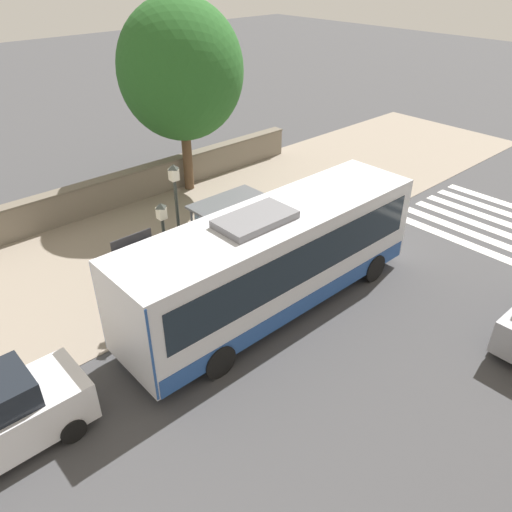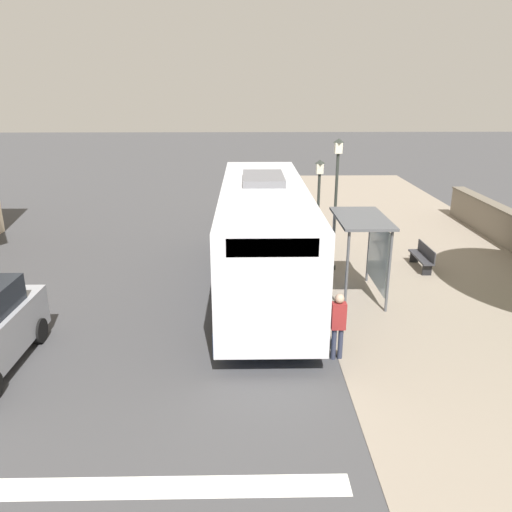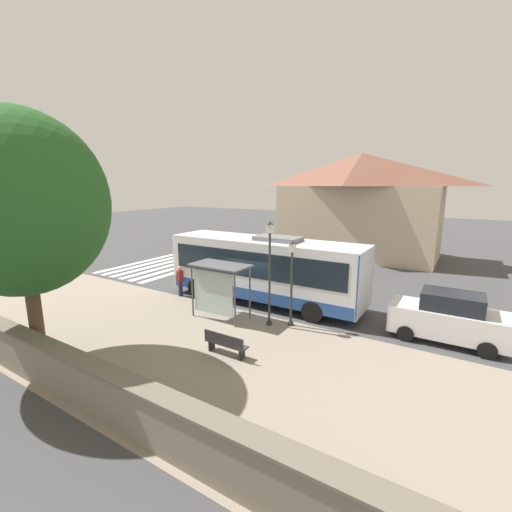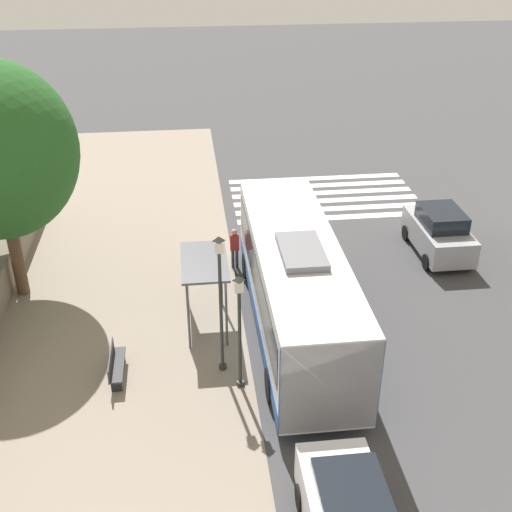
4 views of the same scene
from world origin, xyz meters
name	(u,v)px [view 2 (image 2 of 4)]	position (x,y,z in m)	size (l,w,h in m)	color
ground_plane	(315,291)	(0.00, 0.00, 0.00)	(120.00, 120.00, 0.00)	#424244
sidewalk_plaza	(453,289)	(-4.50, 0.00, 0.01)	(9.00, 44.00, 0.02)	gray
bus	(264,234)	(1.65, -0.22, 1.86)	(2.73, 10.47, 3.59)	silver
bus_shelter	(365,232)	(-1.40, 0.43, 2.07)	(1.50, 2.73, 2.56)	#515459
pedestrian	(338,321)	(0.04, 4.27, 1.00)	(0.34, 0.23, 1.70)	#2D3347
bench	(423,256)	(-4.13, -1.95, 0.48)	(0.40, 1.72, 0.88)	#333338
street_lamp_near	(318,203)	(-0.41, -2.78, 2.28)	(0.28, 0.28, 3.82)	#2D332D
street_lamp_far	(336,195)	(-0.88, -1.95, 2.74)	(0.28, 0.28, 4.64)	#2D332D
parked_car_behind_bus	(262,202)	(1.43, -8.72, 0.98)	(1.84, 4.18, 2.03)	silver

